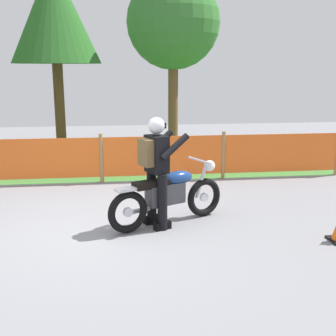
# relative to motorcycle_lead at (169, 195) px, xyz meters

# --- Properties ---
(ground) EXTENTS (24.00, 24.00, 0.02)m
(ground) POSITION_rel_motorcycle_lead_xyz_m (-1.10, -0.10, -0.48)
(ground) COLOR gray
(grass_verge) EXTENTS (24.00, 5.04, 0.01)m
(grass_verge) POSITION_rel_motorcycle_lead_xyz_m (-1.10, 5.17, -0.46)
(grass_verge) COLOR #427A33
(grass_verge) RESTS_ON ground
(barrier_fence) EXTENTS (10.64, 0.08, 1.05)m
(barrier_fence) POSITION_rel_motorcycle_lead_xyz_m (-1.10, 2.65, 0.07)
(barrier_fence) COLOR #997547
(barrier_fence) RESTS_ON ground
(tree_near_left) EXTENTS (2.39, 2.39, 5.15)m
(tree_near_left) POSITION_rel_motorcycle_lead_xyz_m (-2.31, 5.93, 3.33)
(tree_near_left) COLOR brown
(tree_near_left) RESTS_ON ground
(tree_near_right) EXTENTS (2.55, 2.55, 4.87)m
(tree_near_right) POSITION_rel_motorcycle_lead_xyz_m (0.85, 5.84, 3.10)
(tree_near_right) COLOR brown
(tree_near_right) RESTS_ON ground
(motorcycle_lead) EXTENTS (1.89, 1.02, 0.97)m
(motorcycle_lead) POSITION_rel_motorcycle_lead_xyz_m (0.00, 0.00, 0.00)
(motorcycle_lead) COLOR black
(motorcycle_lead) RESTS_ON ground
(rider_lead) EXTENTS (0.78, 0.69, 1.69)m
(rider_lead) POSITION_rel_motorcycle_lead_xyz_m (-0.20, -0.10, 0.48)
(rider_lead) COLOR black
(rider_lead) RESTS_ON ground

